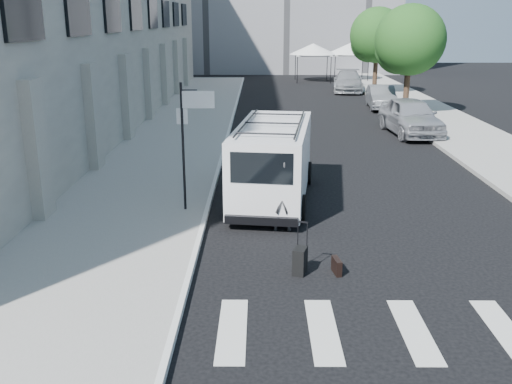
{
  "coord_description": "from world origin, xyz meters",
  "views": [
    {
      "loc": [
        -0.52,
        -11.88,
        5.26
      ],
      "look_at": [
        -0.61,
        1.07,
        1.3
      ],
      "focal_mm": 40.0,
      "sensor_mm": 36.0,
      "label": 1
    }
  ],
  "objects_px": {
    "parked_car_a": "(411,116)",
    "parked_car_c": "(348,81)",
    "businessman": "(282,195)",
    "parked_car_b": "(381,97)",
    "briefcase": "(337,266)",
    "suitcase": "(300,261)",
    "cargo_van": "(273,160)"
  },
  "relations": [
    {
      "from": "cargo_van",
      "to": "parked_car_b",
      "type": "xyz_separation_m",
      "value": [
        6.92,
        17.96,
        -0.49
      ]
    },
    {
      "from": "cargo_van",
      "to": "parked_car_c",
      "type": "height_order",
      "value": "cargo_van"
    },
    {
      "from": "businessman",
      "to": "suitcase",
      "type": "distance_m",
      "value": 2.72
    },
    {
      "from": "parked_car_b",
      "to": "suitcase",
      "type": "bearing_deg",
      "value": -101.23
    },
    {
      "from": "briefcase",
      "to": "parked_car_a",
      "type": "bearing_deg",
      "value": 61.4
    },
    {
      "from": "parked_car_c",
      "to": "businessman",
      "type": "bearing_deg",
      "value": -94.38
    },
    {
      "from": "suitcase",
      "to": "cargo_van",
      "type": "height_order",
      "value": "cargo_van"
    },
    {
      "from": "briefcase",
      "to": "parked_car_a",
      "type": "distance_m",
      "value": 16.3
    },
    {
      "from": "parked_car_b",
      "to": "parked_car_c",
      "type": "relative_size",
      "value": 0.8
    },
    {
      "from": "cargo_van",
      "to": "parked_car_a",
      "type": "relative_size",
      "value": 1.24
    },
    {
      "from": "suitcase",
      "to": "parked_car_b",
      "type": "distance_m",
      "value": 24.21
    },
    {
      "from": "businessman",
      "to": "parked_car_b",
      "type": "bearing_deg",
      "value": -103.18
    },
    {
      "from": "businessman",
      "to": "parked_car_a",
      "type": "bearing_deg",
      "value": -112.12
    },
    {
      "from": "businessman",
      "to": "parked_car_c",
      "type": "xyz_separation_m",
      "value": [
        5.99,
        29.11,
        -0.2
      ]
    },
    {
      "from": "businessman",
      "to": "parked_car_b",
      "type": "xyz_separation_m",
      "value": [
        6.75,
        20.71,
        -0.26
      ]
    },
    {
      "from": "businessman",
      "to": "parked_car_c",
      "type": "distance_m",
      "value": 29.72
    },
    {
      "from": "businessman",
      "to": "cargo_van",
      "type": "height_order",
      "value": "cargo_van"
    },
    {
      "from": "parked_car_a",
      "to": "parked_car_c",
      "type": "bearing_deg",
      "value": 87.48
    },
    {
      "from": "cargo_van",
      "to": "parked_car_b",
      "type": "height_order",
      "value": "cargo_van"
    },
    {
      "from": "cargo_van",
      "to": "parked_car_a",
      "type": "bearing_deg",
      "value": 63.59
    },
    {
      "from": "businessman",
      "to": "parked_car_b",
      "type": "height_order",
      "value": "businessman"
    },
    {
      "from": "suitcase",
      "to": "parked_car_b",
      "type": "bearing_deg",
      "value": 91.81
    },
    {
      "from": "businessman",
      "to": "suitcase",
      "type": "xyz_separation_m",
      "value": [
        0.29,
        -2.63,
        -0.65
      ]
    },
    {
      "from": "briefcase",
      "to": "cargo_van",
      "type": "distance_m",
      "value": 5.6
    },
    {
      "from": "parked_car_b",
      "to": "briefcase",
      "type": "bearing_deg",
      "value": -99.41
    },
    {
      "from": "parked_car_a",
      "to": "briefcase",
      "type": "bearing_deg",
      "value": -113.69
    },
    {
      "from": "cargo_van",
      "to": "parked_car_c",
      "type": "bearing_deg",
      "value": 84.1
    },
    {
      "from": "briefcase",
      "to": "suitcase",
      "type": "height_order",
      "value": "suitcase"
    },
    {
      "from": "suitcase",
      "to": "cargo_van",
      "type": "bearing_deg",
      "value": 112.15
    },
    {
      "from": "suitcase",
      "to": "businessman",
      "type": "bearing_deg",
      "value": 113.58
    },
    {
      "from": "briefcase",
      "to": "parked_car_a",
      "type": "height_order",
      "value": "parked_car_a"
    },
    {
      "from": "briefcase",
      "to": "parked_car_b",
      "type": "distance_m",
      "value": 24.01
    }
  ]
}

